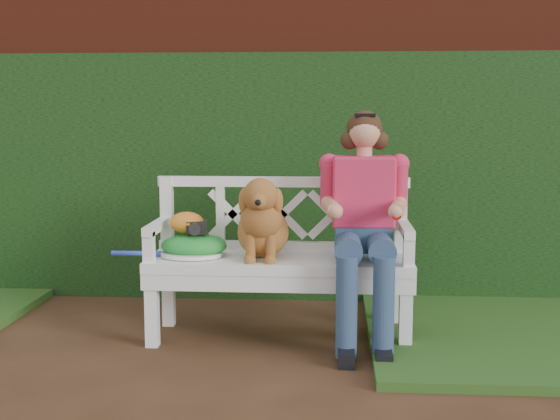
{
  "coord_description": "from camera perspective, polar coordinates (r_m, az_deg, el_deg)",
  "views": [
    {
      "loc": [
        0.89,
        -3.48,
        1.31
      ],
      "look_at": [
        0.59,
        0.72,
        0.75
      ],
      "focal_mm": 48.0,
      "sensor_mm": 36.0,
      "label": 1
    }
  ],
  "objects": [
    {
      "name": "garden_bench",
      "position": [
        4.35,
        -0.0,
        -6.68
      ],
      "size": [
        1.64,
        0.77,
        0.48
      ],
      "primitive_type": null,
      "rotation": [
        0.0,
        0.0,
        0.11
      ],
      "color": "white",
      "rests_on": "ground"
    },
    {
      "name": "dog",
      "position": [
        4.21,
        -1.35,
        -0.54
      ],
      "size": [
        0.46,
        0.52,
        0.47
      ],
      "primitive_type": null,
      "rotation": [
        0.0,
        0.0,
        0.43
      ],
      "color": "#AE7A3A",
      "rests_on": "garden_bench"
    },
    {
      "name": "tennis_racket",
      "position": [
        4.31,
        -7.18,
        -3.36
      ],
      "size": [
        0.73,
        0.54,
        0.03
      ],
      "primitive_type": null,
      "rotation": [
        0.0,
        0.0,
        0.44
      ],
      "color": "white",
      "rests_on": "garden_bench"
    },
    {
      "name": "green_bag",
      "position": [
        4.33,
        -6.58,
        -2.66
      ],
      "size": [
        0.44,
        0.37,
        0.13
      ],
      "primitive_type": null,
      "rotation": [
        0.0,
        0.0,
        0.23
      ],
      "color": "#267A20",
      "rests_on": "garden_bench"
    },
    {
      "name": "seated_woman",
      "position": [
        4.24,
        6.37,
        -1.81
      ],
      "size": [
        0.71,
        0.83,
        1.24
      ],
      "primitive_type": null,
      "rotation": [
        0.0,
        0.0,
        -0.31
      ],
      "color": "red",
      "rests_on": "ground"
    },
    {
      "name": "ground",
      "position": [
        3.83,
        -9.83,
        -12.55
      ],
      "size": [
        60.0,
        60.0,
        0.0
      ],
      "primitive_type": "plane",
      "color": "#382314"
    },
    {
      "name": "ivy_hedge",
      "position": [
        5.26,
        -5.63,
        2.52
      ],
      "size": [
        10.0,
        0.18,
        1.7
      ],
      "primitive_type": "cube",
      "color": "#25531E",
      "rests_on": "ground"
    },
    {
      "name": "baseball_glove",
      "position": [
        4.33,
        -7.11,
        -0.96
      ],
      "size": [
        0.2,
        0.15,
        0.13
      ],
      "primitive_type": "ellipsoid",
      "rotation": [
        0.0,
        0.0,
        0.04
      ],
      "color": "orange",
      "rests_on": "green_bag"
    },
    {
      "name": "camera_item",
      "position": [
        4.3,
        -6.37,
        -1.33
      ],
      "size": [
        0.13,
        0.1,
        0.08
      ],
      "primitive_type": "cube",
      "rotation": [
        0.0,
        0.0,
        0.16
      ],
      "color": "black",
      "rests_on": "green_bag"
    },
    {
      "name": "brick_wall",
      "position": [
        5.46,
        -5.28,
        5.33
      ],
      "size": [
        10.0,
        0.3,
        2.2
      ],
      "primitive_type": "cube",
      "color": "maroon",
      "rests_on": "ground"
    }
  ]
}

